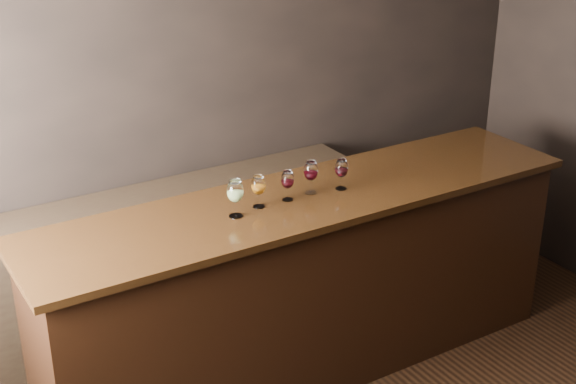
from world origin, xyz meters
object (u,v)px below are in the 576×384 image
glass_white (235,192)px  glass_amber (258,186)px  glass_red_a (288,180)px  glass_red_c (342,169)px  back_bar_shelf (148,272)px  bar_counter (307,288)px  glass_red_b (311,172)px

glass_white → glass_amber: glass_white is taller
glass_amber → glass_red_a: size_ratio=1.06×
glass_amber → glass_red_c: (0.52, -0.03, -0.00)m
back_bar_shelf → glass_red_a: 1.20m
bar_counter → glass_red_a: size_ratio=18.40×
glass_red_c → bar_counter: bearing=174.4°
glass_white → glass_red_b: size_ratio=1.09×
glass_white → glass_red_a: size_ratio=1.21×
glass_amber → glass_red_c: bearing=-3.4°
back_bar_shelf → glass_amber: 1.13m
glass_white → glass_red_b: 0.51m
glass_white → glass_amber: 0.17m
back_bar_shelf → glass_red_c: 1.41m
bar_counter → glass_white: bearing=-176.2°
back_bar_shelf → glass_red_a: (0.58, -0.73, 0.75)m
bar_counter → glass_red_b: 0.73m
glass_white → back_bar_shelf: bearing=106.7°
back_bar_shelf → glass_red_a: bearing=-51.8°
back_bar_shelf → glass_red_c: bearing=-39.6°
glass_red_b → back_bar_shelf: bearing=135.7°
bar_counter → glass_amber: bearing=178.0°
glass_white → glass_red_b: bearing=5.9°
glass_red_a → glass_white: bearing=-173.5°
glass_white → glass_red_c: size_ratio=1.15×
bar_counter → glass_red_c: 0.75m
bar_counter → back_bar_shelf: 1.02m
glass_red_a → glass_red_b: 0.16m
back_bar_shelf → glass_amber: (0.39, -0.73, 0.76)m
glass_amber → glass_red_a: 0.18m
glass_red_a → bar_counter: bearing=-3.4°
bar_counter → glass_amber: (-0.31, 0.01, 0.72)m
glass_red_a → glass_red_c: glass_red_c is taller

